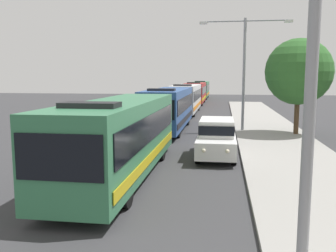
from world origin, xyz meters
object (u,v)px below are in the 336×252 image
Objects in this scene: bus_lead at (121,135)px; bus_rear at (201,89)px; bus_fourth_in_line at (196,92)px; streetlamp_mid at (244,62)px; bus_middle at (186,98)px; roadside_tree at (299,72)px; bus_second_in_line at (169,108)px; white_suv at (217,137)px.

bus_lead is 52.77m from bus_rear.
bus_lead is 0.95× the size of bus_fourth_in_line.
bus_middle is at bearing 112.43° from streetlamp_mid.
roadside_tree is at bearing 52.29° from bus_lead.
bus_middle is at bearing 90.00° from bus_second_in_line.
bus_fourth_in_line and bus_rear have the same top height.
streetlamp_mid is (5.40, -26.71, 3.33)m from bus_fourth_in_line.
bus_rear is at bearing 90.00° from bus_middle.
white_suv is at bearing -125.08° from roadside_tree.
bus_middle is at bearing 99.70° from white_suv.
bus_rear is (0.00, 39.90, 0.00)m from bus_second_in_line.
bus_fourth_in_line is (0.00, 26.51, 0.00)m from bus_second_in_line.
bus_lead is 1.02× the size of bus_second_in_line.
bus_rear is at bearing 90.00° from bus_fourth_in_line.
bus_rear is 1.80× the size of roadside_tree.
bus_second_in_line is 9.35m from roadside_tree.
bus_middle is at bearing -90.00° from bus_rear.
roadside_tree is (8.87, 11.47, 2.59)m from bus_lead.
bus_rear is at bearing 90.00° from bus_lead.
bus_second_in_line is 1.38× the size of streetlamp_mid.
bus_second_in_line is 26.51m from bus_fourth_in_line.
roadside_tree is (3.47, -1.19, -0.73)m from streetlamp_mid.
bus_second_in_line is at bearing 171.10° from roadside_tree.
bus_rear is (-0.00, 27.02, -0.00)m from bus_middle.
bus_fourth_in_line is 27.46m from streetlamp_mid.
bus_second_in_line is 6.35m from streetlamp_mid.
bus_fourth_in_line is 13.39m from bus_rear.
bus_fourth_in_line is 1.50× the size of streetlamp_mid.
bus_middle is 14.54m from streetlamp_mid.
bus_rear is 1.45× the size of streetlamp_mid.
roadside_tree reaches higher than bus_rear.
streetlamp_mid is at bearing -82.33° from bus_rear.
white_suv is at bearing -101.24° from streetlamp_mid.
streetlamp_mid is at bearing 78.76° from white_suv.
bus_fourth_in_line is at bearing 90.00° from bus_lead.
bus_lead is 2.36× the size of white_suv.
bus_rear is at bearing 94.35° from white_suv.
bus_lead and bus_rear have the same top height.
bus_middle is (0.00, 25.74, 0.00)m from bus_lead.
streetlamp_mid is (5.40, -13.08, 3.33)m from bus_middle.
bus_lead is at bearing -90.00° from bus_middle.
bus_second_in_line is at bearing 112.90° from white_suv.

